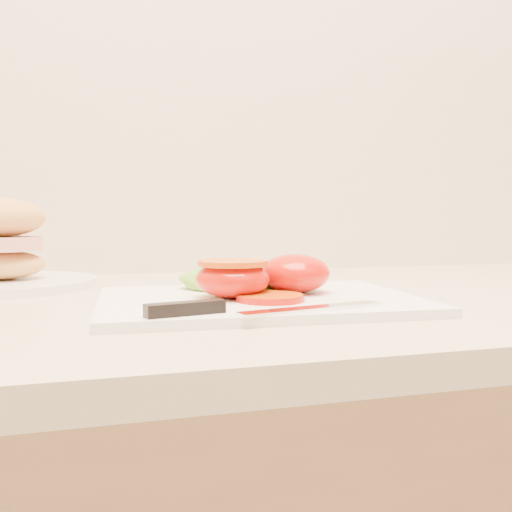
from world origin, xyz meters
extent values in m
cube|color=beige|center=(0.00, 1.98, 1.35)|extent=(4.00, 0.05, 2.70)
cube|color=white|center=(-0.62, 1.60, 0.94)|extent=(0.36, 0.27, 0.01)
ellipsoid|color=#BB0A00|center=(-0.57, 1.62, 0.96)|extent=(0.08, 0.08, 0.05)
ellipsoid|color=#BB0A00|center=(-0.65, 1.60, 0.96)|extent=(0.08, 0.08, 0.04)
cylinder|color=#C13304|center=(-0.65, 1.60, 0.98)|extent=(0.08, 0.08, 0.01)
cylinder|color=#CE5A0F|center=(-0.62, 1.57, 0.94)|extent=(0.07, 0.07, 0.01)
ellipsoid|color=#68C032|center=(-0.63, 1.67, 0.95)|extent=(0.16, 0.14, 0.03)
ellipsoid|color=#68C032|center=(-0.58, 1.68, 0.95)|extent=(0.14, 0.12, 0.02)
cube|color=silver|center=(-0.60, 1.50, 0.94)|extent=(0.16, 0.05, 0.00)
cube|color=black|center=(-0.72, 1.50, 0.95)|extent=(0.08, 0.03, 0.01)
cylinder|color=white|center=(-0.92, 1.85, 0.94)|extent=(0.26, 0.26, 0.01)
ellipsoid|color=tan|center=(-0.92, 1.85, 0.96)|extent=(0.12, 0.10, 0.04)
cylinder|color=#D8938C|center=(-0.92, 1.85, 0.99)|extent=(0.11, 0.11, 0.02)
ellipsoid|color=tan|center=(-0.92, 1.85, 1.03)|extent=(0.12, 0.10, 0.05)
camera|label=1|loc=(-0.80, 0.99, 1.03)|focal=40.00mm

